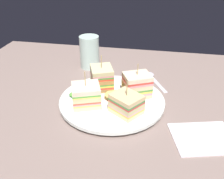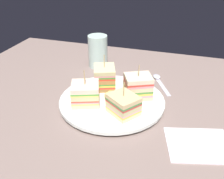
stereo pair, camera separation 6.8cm
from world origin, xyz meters
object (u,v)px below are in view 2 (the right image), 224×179
object	(u,v)px
sandwich_wedge_1	(86,94)
sandwich_wedge_2	(123,105)
spoon	(158,79)
plate	(112,101)
drinking_glass	(98,54)
napkin	(199,144)
chip_pile	(115,94)
sandwich_wedge_3	(138,86)
sandwich_wedge_0	(104,77)

from	to	relation	value
sandwich_wedge_1	sandwich_wedge_2	size ratio (longest dim) A/B	1.04
sandwich_wedge_1	spoon	world-z (taller)	sandwich_wedge_1
plate	sandwich_wedge_1	xyz separation A→B (cm)	(6.04, 3.80, 3.45)
drinking_glass	sandwich_wedge_1	bearing A→B (deg)	103.30
sandwich_wedge_1	napkin	size ratio (longest dim) A/B	0.69
sandwich_wedge_1	chip_pile	world-z (taller)	sandwich_wedge_1
plate	sandwich_wedge_1	size ratio (longest dim) A/B	2.99
plate	napkin	xyz separation A→B (cm)	(-23.12, 10.04, -0.76)
plate	drinking_glass	bearing A→B (deg)	-61.57
sandwich_wedge_3	sandwich_wedge_1	bearing A→B (deg)	5.03
napkin	sandwich_wedge_2	bearing A→B (deg)	-13.95
plate	sandwich_wedge_3	xyz separation A→B (cm)	(-6.26, -3.44, 3.81)
plate	spoon	distance (cm)	20.53
chip_pile	spoon	xyz separation A→B (cm)	(-9.80, -16.43, -2.24)
napkin	drinking_glass	size ratio (longest dim) A/B	1.24
sandwich_wedge_3	sandwich_wedge_0	bearing A→B (deg)	-38.48
sandwich_wedge_0	sandwich_wedge_2	xyz separation A→B (cm)	(-8.73, 11.28, -0.67)
sandwich_wedge_2	sandwich_wedge_3	world-z (taller)	sandwich_wedge_3
sandwich_wedge_1	sandwich_wedge_2	distance (cm)	10.78
plate	spoon	bearing A→B (deg)	-119.60
plate	sandwich_wedge_3	world-z (taller)	sandwich_wedge_3
napkin	sandwich_wedge_3	bearing A→B (deg)	-38.63
sandwich_wedge_2	napkin	bearing A→B (deg)	-157.96
sandwich_wedge_0	chip_pile	size ratio (longest dim) A/B	1.55
sandwich_wedge_2	spoon	world-z (taller)	sandwich_wedge_2
sandwich_wedge_1	plate	bearing A→B (deg)	11.88
chip_pile	drinking_glass	distance (cm)	24.89
sandwich_wedge_0	sandwich_wedge_2	bearing A→B (deg)	16.76
sandwich_wedge_0	napkin	distance (cm)	31.86
sandwich_wedge_0	chip_pile	distance (cm)	6.66
plate	chip_pile	world-z (taller)	chip_pile
plate	drinking_glass	size ratio (longest dim) A/B	2.54
sandwich_wedge_0	sandwich_wedge_1	distance (cm)	9.84
sandwich_wedge_1	spoon	distance (cm)	27.32
sandwich_wedge_0	chip_pile	xyz separation A→B (cm)	(-4.46, 4.43, -2.20)
sandwich_wedge_2	sandwich_wedge_3	bearing A→B (deg)	-64.50
spoon	plate	bearing A→B (deg)	123.69
plate	sandwich_wedge_2	distance (cm)	7.80
chip_pile	plate	bearing A→B (deg)	76.50
napkin	drinking_glass	world-z (taller)	drinking_glass
sandwich_wedge_3	napkin	xyz separation A→B (cm)	(-16.86, 13.47, -4.57)
sandwich_wedge_3	spoon	bearing A→B (deg)	-130.50
sandwich_wedge_1	sandwich_wedge_2	xyz separation A→B (cm)	(-10.65, 1.64, -0.30)
plate	sandwich_wedge_3	distance (cm)	8.09
napkin	drinking_glass	distance (cm)	48.47
sandwich_wedge_2	napkin	xyz separation A→B (cm)	(-18.50, 4.60, -3.91)
spoon	napkin	world-z (taller)	spoon
napkin	chip_pile	bearing A→B (deg)	-26.68
spoon	drinking_glass	xyz separation A→B (cm)	(22.45, -4.89, 4.38)
sandwich_wedge_1	chip_pile	xyz separation A→B (cm)	(-6.38, -5.21, -1.83)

